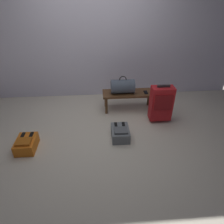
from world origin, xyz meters
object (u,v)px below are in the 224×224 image
Objects in this scene: duffel_bag_slate at (123,86)px; suitcase_upright_red at (161,103)px; backpack_orange at (26,144)px; backpack_grey at (120,133)px; cell_phone at (146,92)px; bench at (129,95)px.

duffel_bag_slate is 0.62× the size of suitcase_upright_red.
duffel_bag_slate is 1.16× the size of backpack_orange.
suitcase_upright_red reaches higher than backpack_grey.
duffel_bag_slate is at bearing 81.24° from backpack_grey.
backpack_orange is (-1.57, -1.04, -0.41)m from duffel_bag_slate.
cell_phone is 0.20× the size of suitcase_upright_red.
duffel_bag_slate is 3.06× the size of cell_phone.
cell_phone is 0.38× the size of backpack_orange.
cell_phone is at bearing -5.19° from bench.
suitcase_upright_red is at bearing -66.58° from cell_phone.
bench reaches higher than backpack_orange.
cell_phone is (0.33, -0.03, 0.06)m from bench.
bench is at bearing 174.81° from cell_phone.
backpack_grey is 1.00× the size of backpack_orange.
bench is 1.41× the size of suitcase_upright_red.
suitcase_upright_red is (0.63, -0.45, -0.14)m from duffel_bag_slate.
bench is at bearing -0.00° from duffel_bag_slate.
bench is 2.63× the size of backpack_orange.
bench is 2.00m from backpack_orange.
backpack_orange is at bearing -146.48° from duffel_bag_slate.
backpack_orange is at bearing -148.38° from bench.
bench is 2.27× the size of duffel_bag_slate.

